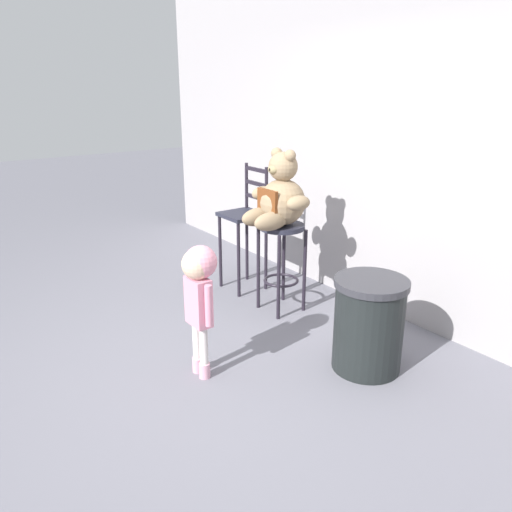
{
  "coord_description": "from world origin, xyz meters",
  "views": [
    {
      "loc": [
        2.61,
        -1.52,
        1.97
      ],
      "look_at": [
        -0.39,
        0.67,
        0.68
      ],
      "focal_mm": 35.35,
      "sensor_mm": 36.0,
      "label": 1
    }
  ],
  "objects_px": {
    "bar_stool_with_teddy": "(282,250)",
    "trash_bin": "(369,324)",
    "bar_chair_empty": "(245,222)",
    "child_walking": "(199,284)",
    "teddy_bear": "(280,198)"
  },
  "relations": [
    {
      "from": "bar_stool_with_teddy",
      "to": "trash_bin",
      "type": "height_order",
      "value": "bar_stool_with_teddy"
    },
    {
      "from": "bar_chair_empty",
      "to": "trash_bin",
      "type": "bearing_deg",
      "value": -5.46
    },
    {
      "from": "bar_chair_empty",
      "to": "bar_stool_with_teddy",
      "type": "bearing_deg",
      "value": -3.88
    },
    {
      "from": "child_walking",
      "to": "trash_bin",
      "type": "bearing_deg",
      "value": -57.08
    },
    {
      "from": "child_walking",
      "to": "bar_chair_empty",
      "type": "bearing_deg",
      "value": 18.75
    },
    {
      "from": "teddy_bear",
      "to": "child_walking",
      "type": "relative_size",
      "value": 0.68
    },
    {
      "from": "teddy_bear",
      "to": "bar_chair_empty",
      "type": "distance_m",
      "value": 0.72
    },
    {
      "from": "teddy_bear",
      "to": "bar_chair_empty",
      "type": "height_order",
      "value": "teddy_bear"
    },
    {
      "from": "teddy_bear",
      "to": "trash_bin",
      "type": "xyz_separation_m",
      "value": [
        1.14,
        -0.09,
        -0.69
      ]
    },
    {
      "from": "trash_bin",
      "to": "bar_stool_with_teddy",
      "type": "bearing_deg",
      "value": 173.68
    },
    {
      "from": "bar_stool_with_teddy",
      "to": "bar_chair_empty",
      "type": "distance_m",
      "value": 0.63
    },
    {
      "from": "child_walking",
      "to": "teddy_bear",
      "type": "bearing_deg",
      "value": -0.08
    },
    {
      "from": "trash_bin",
      "to": "bar_chair_empty",
      "type": "distance_m",
      "value": 1.8
    },
    {
      "from": "trash_bin",
      "to": "bar_chair_empty",
      "type": "xyz_separation_m",
      "value": [
        -1.76,
        0.17,
        0.34
      ]
    },
    {
      "from": "trash_bin",
      "to": "bar_chair_empty",
      "type": "relative_size",
      "value": 0.56
    }
  ]
}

